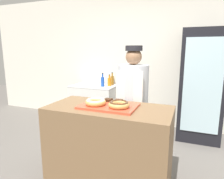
% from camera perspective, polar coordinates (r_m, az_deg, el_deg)
% --- Properties ---
extents(wall_back, '(8.00, 0.06, 2.70)m').
position_cam_1_polar(wall_back, '(4.19, 10.29, 8.13)').
color(wall_back, silver).
rests_on(wall_back, ground_plane).
extents(display_counter, '(1.38, 0.67, 0.94)m').
position_cam_1_polar(display_counter, '(2.40, -0.91, -15.89)').
color(display_counter, brown).
rests_on(display_counter, ground_plane).
extents(serving_tray, '(0.62, 0.42, 0.02)m').
position_cam_1_polar(serving_tray, '(2.22, -0.94, -4.73)').
color(serving_tray, '#D84C33').
rests_on(serving_tray, display_counter).
extents(donut_light_glaze, '(0.23, 0.23, 0.06)m').
position_cam_1_polar(donut_light_glaze, '(2.22, -4.69, -3.51)').
color(donut_light_glaze, tan).
rests_on(donut_light_glaze, serving_tray).
extents(donut_chocolate_glaze, '(0.23, 0.23, 0.06)m').
position_cam_1_polar(donut_chocolate_glaze, '(2.12, 2.01, -4.21)').
color(donut_chocolate_glaze, tan).
rests_on(donut_chocolate_glaze, serving_tray).
extents(brownie_back_left, '(0.09, 0.09, 0.03)m').
position_cam_1_polar(brownie_back_left, '(2.37, -1.06, -3.02)').
color(brownie_back_left, '#382111').
rests_on(brownie_back_left, serving_tray).
extents(brownie_back_right, '(0.09, 0.09, 0.03)m').
position_cam_1_polar(brownie_back_right, '(2.32, 1.88, -3.31)').
color(brownie_back_right, '#382111').
rests_on(brownie_back_right, serving_tray).
extents(baker_person, '(0.41, 0.41, 1.62)m').
position_cam_1_polar(baker_person, '(2.75, 5.91, -4.04)').
color(baker_person, '#4C4C51').
rests_on(baker_person, ground_plane).
extents(beverage_fridge, '(0.70, 0.64, 1.91)m').
position_cam_1_polar(beverage_fridge, '(3.78, 24.11, 0.99)').
color(beverage_fridge, black).
rests_on(beverage_fridge, ground_plane).
extents(chest_freezer, '(0.93, 0.62, 0.83)m').
position_cam_1_polar(chest_freezer, '(4.33, -5.06, -4.16)').
color(chest_freezer, silver).
rests_on(chest_freezer, ground_plane).
extents(bottle_blue, '(0.07, 0.07, 0.28)m').
position_cam_1_polar(bottle_blue, '(4.08, -2.70, 2.36)').
color(bottle_blue, '#1E4CB2').
rests_on(bottle_blue, chest_freezer).
extents(bottle_amber, '(0.07, 0.07, 0.26)m').
position_cam_1_polar(bottle_amber, '(4.31, 0.07, 2.77)').
color(bottle_amber, '#99661E').
rests_on(bottle_amber, chest_freezer).
extents(bottle_orange, '(0.08, 0.08, 0.24)m').
position_cam_1_polar(bottle_orange, '(4.15, -0.74, 2.29)').
color(bottle_orange, orange).
rests_on(bottle_orange, chest_freezer).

